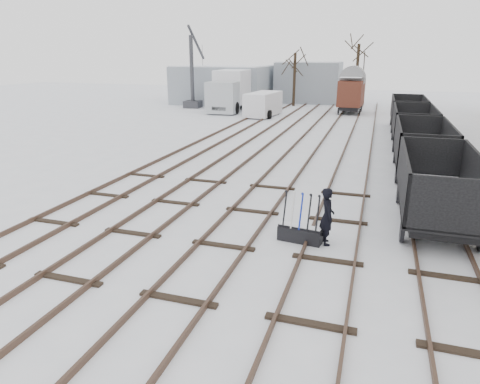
# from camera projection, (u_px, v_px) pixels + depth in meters

# --- Properties ---
(ground) EXTENTS (120.00, 120.00, 0.00)m
(ground) POSITION_uv_depth(u_px,v_px,m) (223.00, 247.00, 12.45)
(ground) COLOR white
(ground) RESTS_ON ground
(tracks) EXTENTS (13.90, 52.00, 0.16)m
(tracks) POSITION_uv_depth(u_px,v_px,m) (304.00, 149.00, 24.81)
(tracks) COLOR black
(tracks) RESTS_ON ground
(shed_left) EXTENTS (10.00, 8.00, 4.10)m
(shed_left) POSITION_uv_depth(u_px,v_px,m) (224.00, 84.00, 48.19)
(shed_left) COLOR #949EA7
(shed_left) RESTS_ON ground
(shed_right) EXTENTS (7.00, 6.00, 4.50)m
(shed_right) POSITION_uv_depth(u_px,v_px,m) (309.00, 82.00, 49.14)
(shed_right) COLOR #949EA7
(shed_right) RESTS_ON ground
(ground_frame) EXTENTS (1.34, 0.59, 1.49)m
(ground_frame) POSITION_uv_depth(u_px,v_px,m) (300.00, 233.00, 12.70)
(ground_frame) COLOR black
(ground_frame) RESTS_ON ground
(worker) EXTENTS (0.59, 0.72, 1.72)m
(worker) POSITION_uv_depth(u_px,v_px,m) (327.00, 216.00, 12.39)
(worker) COLOR black
(worker) RESTS_ON ground
(freight_wagon_a) EXTENTS (2.30, 5.75, 2.35)m
(freight_wagon_a) POSITION_uv_depth(u_px,v_px,m) (437.00, 198.00, 13.86)
(freight_wagon_a) COLOR black
(freight_wagon_a) RESTS_ON ground
(freight_wagon_b) EXTENTS (2.30, 5.75, 2.35)m
(freight_wagon_b) POSITION_uv_depth(u_px,v_px,m) (421.00, 155.00, 19.66)
(freight_wagon_b) COLOR black
(freight_wagon_b) RESTS_ON ground
(freight_wagon_c) EXTENTS (2.30, 5.75, 2.35)m
(freight_wagon_c) POSITION_uv_depth(u_px,v_px,m) (413.00, 132.00, 25.45)
(freight_wagon_c) COLOR black
(freight_wagon_c) RESTS_ON ground
(freight_wagon_d) EXTENTS (2.30, 5.75, 2.35)m
(freight_wagon_d) POSITION_uv_depth(u_px,v_px,m) (407.00, 117.00, 31.25)
(freight_wagon_d) COLOR black
(freight_wagon_d) RESTS_ON ground
(box_van_wagon) EXTENTS (2.48, 4.46, 3.34)m
(box_van_wagon) POSITION_uv_depth(u_px,v_px,m) (351.00, 92.00, 39.73)
(box_van_wagon) COLOR black
(box_van_wagon) RESTS_ON ground
(lorry) EXTENTS (2.96, 8.53, 3.84)m
(lorry) POSITION_uv_depth(u_px,v_px,m) (232.00, 90.00, 41.84)
(lorry) COLOR black
(lorry) RESTS_ON ground
(panel_van) EXTENTS (2.49, 4.92, 2.09)m
(panel_van) POSITION_uv_depth(u_px,v_px,m) (263.00, 104.00, 37.97)
(panel_van) COLOR silver
(panel_van) RESTS_ON ground
(crane) EXTENTS (1.70, 4.71, 8.03)m
(crane) POSITION_uv_depth(u_px,v_px,m) (193.00, 87.00, 43.82)
(crane) COLOR #323338
(crane) RESTS_ON ground
(tree_far_left) EXTENTS (0.30, 0.30, 5.42)m
(tree_far_left) POSITION_uv_depth(u_px,v_px,m) (294.00, 80.00, 45.02)
(tree_far_left) COLOR black
(tree_far_left) RESTS_ON ground
(tree_far_right) EXTENTS (0.30, 0.30, 6.28)m
(tree_far_right) POSITION_uv_depth(u_px,v_px,m) (356.00, 76.00, 43.87)
(tree_far_right) COLOR black
(tree_far_right) RESTS_ON ground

